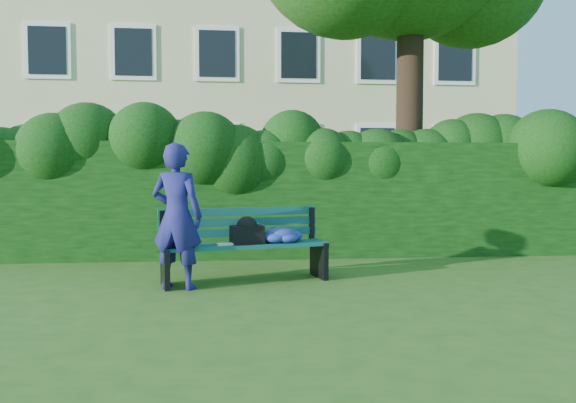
{
  "coord_description": "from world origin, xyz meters",
  "views": [
    {
      "loc": [
        -0.7,
        -6.77,
        1.34
      ],
      "look_at": [
        0.0,
        0.6,
        0.95
      ],
      "focal_mm": 35.0,
      "sensor_mm": 36.0,
      "label": 1
    }
  ],
  "objects": [
    {
      "name": "ground",
      "position": [
        0.0,
        0.0,
        0.0
      ],
      "size": [
        80.0,
        80.0,
        0.0
      ],
      "primitive_type": "plane",
      "color": "#2D591A",
      "rests_on": "ground"
    },
    {
      "name": "park_bench",
      "position": [
        -0.47,
        0.09,
        0.5
      ],
      "size": [
        2.09,
        1.0,
        0.89
      ],
      "rotation": [
        0.0,
        0.0,
        0.23
      ],
      "color": "#0D4437",
      "rests_on": "ground"
    },
    {
      "name": "hedge",
      "position": [
        0.0,
        2.2,
        0.9
      ],
      "size": [
        10.0,
        1.0,
        1.8
      ],
      "color": "black",
      "rests_on": "ground"
    },
    {
      "name": "man_reading",
      "position": [
        -1.36,
        -0.3,
        0.84
      ],
      "size": [
        0.71,
        0.59,
        1.67
      ],
      "primitive_type": "imported",
      "rotation": [
        0.0,
        0.0,
        2.79
      ],
      "color": "navy",
      "rests_on": "ground"
    },
    {
      "name": "apartment_building",
      "position": [
        -0.0,
        13.99,
        6.0
      ],
      "size": [
        16.0,
        8.08,
        12.0
      ],
      "color": "#C3BC82",
      "rests_on": "ground"
    }
  ]
}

